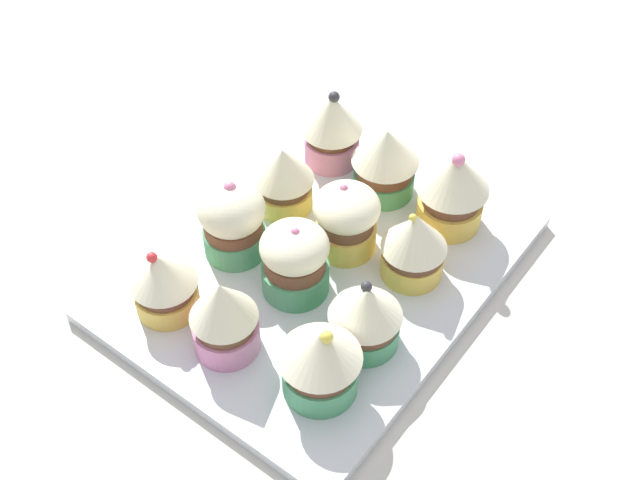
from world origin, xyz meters
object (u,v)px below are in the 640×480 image
cupcake_0 (332,127)px  cupcake_5 (346,219)px  cupcake_2 (233,221)px  cupcake_4 (385,160)px  cupcake_1 (283,177)px  cupcake_3 (164,282)px  cupcake_10 (365,316)px  cupcake_6 (293,259)px  baking_tray (320,267)px  cupcake_7 (224,316)px  cupcake_11 (320,360)px  cupcake_9 (414,245)px  cupcake_8 (453,188)px

cupcake_0 → cupcake_5: bearing=42.7°
cupcake_2 → cupcake_5: bearing=129.7°
cupcake_4 → cupcake_5: 8.09cm
cupcake_1 → cupcake_3: cupcake_1 is taller
cupcake_1 → cupcake_3: (15.36, -0.22, -0.32)cm
cupcake_5 → cupcake_10: cupcake_5 is taller
cupcake_1 → cupcake_6: bearing=43.5°
baking_tray → cupcake_3: size_ratio=5.26×
baking_tray → cupcake_0: bearing=-147.7°
cupcake_1 → cupcake_7: bearing=22.6°
cupcake_1 → cupcake_6: 9.96cm
cupcake_3 → cupcake_2: bearing=178.1°
cupcake_0 → cupcake_7: (23.16, 6.67, -0.20)cm
cupcake_1 → cupcake_10: bearing=61.2°
cupcake_10 → cupcake_11: size_ratio=0.89×
cupcake_6 → cupcake_9: bearing=135.9°
cupcake_11 → cupcake_0: bearing=-145.4°
baking_tray → cupcake_2: bearing=-64.8°
baking_tray → cupcake_6: bearing=-3.1°
cupcake_4 → cupcake_1: bearing=-41.2°
cupcake_0 → cupcake_7: 24.10cm
cupcake_1 → cupcake_9: bearing=90.8°
cupcake_6 → cupcake_4: bearing=-177.9°
cupcake_2 → baking_tray: bearing=115.2°
cupcake_5 → cupcake_9: size_ratio=0.96×
cupcake_6 → cupcake_0: bearing=-154.6°
cupcake_3 → cupcake_10: same height
cupcake_10 → cupcake_4: bearing=-150.9°
baking_tray → cupcake_4: 11.87cm
cupcake_1 → cupcake_10: size_ratio=1.05×
cupcake_10 → baking_tray: bearing=-119.5°
cupcake_2 → cupcake_10: bearing=85.6°
cupcake_0 → cupcake_9: (7.64, 14.34, -0.47)cm
cupcake_10 → cupcake_5: bearing=-135.7°
cupcake_1 → cupcake_10: cupcake_1 is taller
cupcake_1 → cupcake_9: 14.05cm
cupcake_8 → cupcake_9: size_ratio=1.18×
cupcake_11 → cupcake_1: bearing=-133.4°
cupcake_1 → cupcake_4: (-7.21, 6.32, 0.30)cm
cupcake_10 → cupcake_0: bearing=-136.6°
cupcake_1 → cupcake_9: cupcake_9 is taller
cupcake_2 → cupcake_7: (8.29, 6.33, 0.16)cm
cupcake_4 → cupcake_10: bearing=29.1°
cupcake_4 → cupcake_11: (21.17, 8.44, -0.19)cm
cupcake_6 → cupcake_8: bearing=156.0°
cupcake_5 → cupcake_6: size_ratio=0.96×
cupcake_7 → cupcake_8: cupcake_8 is taller
cupcake_3 → cupcake_5: cupcake_5 is taller
cupcake_2 → cupcake_4: (-14.26, 6.27, 0.14)cm
cupcake_5 → cupcake_2: bearing=-50.3°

